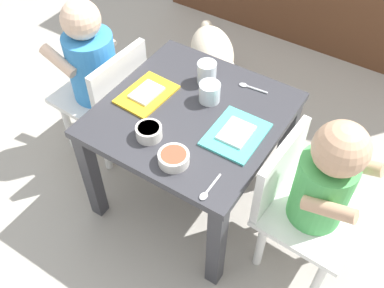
{
  "coord_description": "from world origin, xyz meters",
  "views": [
    {
      "loc": [
        0.53,
        -0.82,
        1.37
      ],
      "look_at": [
        0.0,
        0.0,
        0.28
      ],
      "focal_mm": 41.1,
      "sensor_mm": 36.0,
      "label": 1
    }
  ],
  "objects_px": {
    "seated_child_right": "(319,185)",
    "dog": "(213,56)",
    "spoon_by_left_tray": "(250,87)",
    "dining_table": "(192,129)",
    "food_tray_left": "(147,94)",
    "spoon_by_right_tray": "(209,190)",
    "water_cup_right": "(210,93)",
    "food_tray_right": "(236,134)",
    "cereal_bowl_right_side": "(174,158)",
    "cereal_bowl_left_side": "(149,132)",
    "water_cup_left": "(207,73)",
    "seated_child_left": "(94,67)"
  },
  "relations": [
    {
      "from": "food_tray_left",
      "to": "cereal_bowl_right_side",
      "type": "distance_m",
      "value": 0.29
    },
    {
      "from": "food_tray_left",
      "to": "spoon_by_right_tray",
      "type": "bearing_deg",
      "value": -30.63
    },
    {
      "from": "food_tray_right",
      "to": "cereal_bowl_right_side",
      "type": "xyz_separation_m",
      "value": [
        -0.1,
        -0.18,
        0.01
      ]
    },
    {
      "from": "food_tray_left",
      "to": "spoon_by_right_tray",
      "type": "xyz_separation_m",
      "value": [
        0.36,
        -0.21,
        -0.0
      ]
    },
    {
      "from": "cereal_bowl_left_side",
      "to": "cereal_bowl_right_side",
      "type": "relative_size",
      "value": 0.88
    },
    {
      "from": "dog",
      "to": "water_cup_left",
      "type": "xyz_separation_m",
      "value": [
        0.19,
        -0.37,
        0.24
      ]
    },
    {
      "from": "spoon_by_right_tray",
      "to": "dog",
      "type": "bearing_deg",
      "value": 119.48
    },
    {
      "from": "food_tray_left",
      "to": "dog",
      "type": "bearing_deg",
      "value": 96.75
    },
    {
      "from": "water_cup_right",
      "to": "cereal_bowl_left_side",
      "type": "xyz_separation_m",
      "value": [
        -0.07,
        -0.23,
        -0.01
      ]
    },
    {
      "from": "dining_table",
      "to": "cereal_bowl_right_side",
      "type": "xyz_separation_m",
      "value": [
        0.07,
        -0.2,
        0.09
      ]
    },
    {
      "from": "dining_table",
      "to": "dog",
      "type": "bearing_deg",
      "value": 113.42
    },
    {
      "from": "seated_child_left",
      "to": "cereal_bowl_left_side",
      "type": "height_order",
      "value": "seated_child_left"
    },
    {
      "from": "food_tray_left",
      "to": "cereal_bowl_right_side",
      "type": "relative_size",
      "value": 2.19
    },
    {
      "from": "spoon_by_right_tray",
      "to": "food_tray_right",
      "type": "bearing_deg",
      "value": 99.32
    },
    {
      "from": "dining_table",
      "to": "cereal_bowl_right_side",
      "type": "height_order",
      "value": "cereal_bowl_right_side"
    },
    {
      "from": "food_tray_left",
      "to": "food_tray_right",
      "type": "xyz_separation_m",
      "value": [
        0.32,
        -0.0,
        0.0
      ]
    },
    {
      "from": "food_tray_right",
      "to": "spoon_by_left_tray",
      "type": "distance_m",
      "value": 0.22
    },
    {
      "from": "cereal_bowl_left_side",
      "to": "seated_child_left",
      "type": "bearing_deg",
      "value": 153.7
    },
    {
      "from": "spoon_by_left_tray",
      "to": "spoon_by_right_tray",
      "type": "bearing_deg",
      "value": -77.01
    },
    {
      "from": "water_cup_left",
      "to": "food_tray_right",
      "type": "bearing_deg",
      "value": -39.01
    },
    {
      "from": "food_tray_right",
      "to": "cereal_bowl_left_side",
      "type": "height_order",
      "value": "cereal_bowl_left_side"
    },
    {
      "from": "dining_table",
      "to": "dog",
      "type": "xyz_separation_m",
      "value": [
        -0.23,
        0.52,
        -0.14
      ]
    },
    {
      "from": "dog",
      "to": "seated_child_right",
      "type": "bearing_deg",
      "value": -39.74
    },
    {
      "from": "water_cup_right",
      "to": "cereal_bowl_right_side",
      "type": "relative_size",
      "value": 0.77
    },
    {
      "from": "seated_child_right",
      "to": "food_tray_right",
      "type": "distance_m",
      "value": 0.27
    },
    {
      "from": "spoon_by_left_tray",
      "to": "dining_table",
      "type": "bearing_deg",
      "value": -117.08
    },
    {
      "from": "cereal_bowl_left_side",
      "to": "water_cup_left",
      "type": "bearing_deg",
      "value": 87.97
    },
    {
      "from": "water_cup_left",
      "to": "cereal_bowl_left_side",
      "type": "bearing_deg",
      "value": -92.03
    },
    {
      "from": "dining_table",
      "to": "dog",
      "type": "relative_size",
      "value": 1.43
    },
    {
      "from": "spoon_by_right_tray",
      "to": "seated_child_right",
      "type": "bearing_deg",
      "value": 40.46
    },
    {
      "from": "dog",
      "to": "spoon_by_right_tray",
      "type": "height_order",
      "value": "spoon_by_right_tray"
    },
    {
      "from": "seated_child_left",
      "to": "water_cup_left",
      "type": "xyz_separation_m",
      "value": [
        0.39,
        0.11,
        0.07
      ]
    },
    {
      "from": "seated_child_right",
      "to": "dog",
      "type": "height_order",
      "value": "seated_child_right"
    },
    {
      "from": "seated_child_left",
      "to": "cereal_bowl_right_side",
      "type": "xyz_separation_m",
      "value": [
        0.5,
        -0.23,
        0.05
      ]
    },
    {
      "from": "water_cup_right",
      "to": "seated_child_left",
      "type": "bearing_deg",
      "value": -174.96
    },
    {
      "from": "food_tray_right",
      "to": "spoon_by_left_tray",
      "type": "xyz_separation_m",
      "value": [
        -0.06,
        0.21,
        -0.0
      ]
    },
    {
      "from": "food_tray_left",
      "to": "cereal_bowl_left_side",
      "type": "bearing_deg",
      "value": -51.04
    },
    {
      "from": "dining_table",
      "to": "spoon_by_right_tray",
      "type": "height_order",
      "value": "spoon_by_right_tray"
    },
    {
      "from": "food_tray_left",
      "to": "dining_table",
      "type": "bearing_deg",
      "value": 5.06
    },
    {
      "from": "spoon_by_left_tray",
      "to": "water_cup_right",
      "type": "bearing_deg",
      "value": -124.35
    },
    {
      "from": "seated_child_left",
      "to": "dog",
      "type": "relative_size",
      "value": 1.68
    },
    {
      "from": "dining_table",
      "to": "food_tray_left",
      "type": "relative_size",
      "value": 2.88
    },
    {
      "from": "cereal_bowl_right_side",
      "to": "spoon_by_right_tray",
      "type": "bearing_deg",
      "value": -13.07
    },
    {
      "from": "water_cup_left",
      "to": "dining_table",
      "type": "bearing_deg",
      "value": -75.66
    },
    {
      "from": "food_tray_right",
      "to": "seated_child_right",
      "type": "bearing_deg",
      "value": -2.57
    },
    {
      "from": "seated_child_left",
      "to": "food_tray_left",
      "type": "relative_size",
      "value": 3.37
    },
    {
      "from": "seated_child_right",
      "to": "dining_table",
      "type": "bearing_deg",
      "value": 176.49
    },
    {
      "from": "water_cup_left",
      "to": "water_cup_right",
      "type": "bearing_deg",
      "value": -53.01
    },
    {
      "from": "seated_child_right",
      "to": "water_cup_right",
      "type": "bearing_deg",
      "value": 166.32
    },
    {
      "from": "water_cup_right",
      "to": "cereal_bowl_right_side",
      "type": "bearing_deg",
      "value": -79.76
    }
  ]
}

